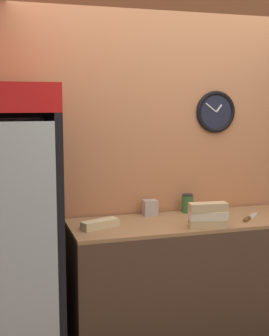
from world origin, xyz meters
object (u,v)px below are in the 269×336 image
(beverage_cooler, at_px, (4,215))
(sandwich_stack_middle, at_px, (208,215))
(sandwich_stack_bottom, at_px, (208,224))
(napkin_dispenser, at_px, (150,208))
(sandwich_flat_left, at_px, (100,224))
(sandwich_stack_top, at_px, (208,207))
(chefs_knife, at_px, (249,218))
(condiment_jar, at_px, (187,203))

(beverage_cooler, bearing_deg, sandwich_stack_middle, -10.62)
(sandwich_stack_bottom, xyz_separation_m, napkin_dispenser, (-0.27, 0.48, 0.03))
(napkin_dispenser, bearing_deg, beverage_cooler, -168.69)
(sandwich_stack_bottom, height_order, sandwich_stack_middle, sandwich_stack_middle)
(sandwich_stack_bottom, relative_size, sandwich_flat_left, 0.96)
(sandwich_stack_top, distance_m, chefs_knife, 0.46)
(chefs_knife, xyz_separation_m, napkin_dispenser, (-0.68, 0.34, 0.05))
(sandwich_stack_middle, xyz_separation_m, napkin_dispenser, (-0.27, 0.48, -0.03))
(sandwich_stack_top, xyz_separation_m, condiment_jar, (0.05, 0.48, -0.08))
(chefs_knife, height_order, condiment_jar, condiment_jar)
(sandwich_flat_left, height_order, napkin_dispenser, napkin_dispenser)
(sandwich_stack_top, relative_size, chefs_knife, 1.04)
(condiment_jar, bearing_deg, sandwich_stack_bottom, -95.81)
(sandwich_stack_top, bearing_deg, beverage_cooler, 169.38)
(sandwich_stack_middle, distance_m, napkin_dispenser, 0.55)
(beverage_cooler, relative_size, sandwich_stack_bottom, 6.75)
(sandwich_stack_bottom, relative_size, napkin_dispenser, 2.36)
(sandwich_stack_top, bearing_deg, sandwich_stack_middle, 0.00)
(sandwich_stack_top, xyz_separation_m, sandwich_flat_left, (-0.73, 0.21, -0.12))
(chefs_knife, bearing_deg, beverage_cooler, 176.39)
(sandwich_stack_bottom, height_order, sandwich_stack_top, sandwich_stack_top)
(beverage_cooler, xyz_separation_m, sandwich_stack_middle, (1.38, -0.26, -0.04))
(chefs_knife, bearing_deg, sandwich_stack_middle, -160.57)
(beverage_cooler, height_order, napkin_dispenser, beverage_cooler)
(sandwich_stack_middle, relative_size, condiment_jar, 1.86)
(sandwich_stack_top, bearing_deg, sandwich_flat_left, 163.87)
(beverage_cooler, bearing_deg, napkin_dispenser, 11.31)
(condiment_jar, bearing_deg, napkin_dispenser, 179.87)
(beverage_cooler, height_order, chefs_knife, beverage_cooler)
(sandwich_stack_middle, bearing_deg, condiment_jar, 84.19)
(sandwich_stack_middle, relative_size, sandwich_flat_left, 0.96)
(sandwich_flat_left, relative_size, condiment_jar, 1.94)
(sandwich_stack_top, relative_size, condiment_jar, 1.85)
(sandwich_stack_top, distance_m, sandwich_flat_left, 0.77)
(chefs_knife, height_order, napkin_dispenser, napkin_dispenser)
(condiment_jar, relative_size, napkin_dispenser, 1.26)
(beverage_cooler, distance_m, sandwich_flat_left, 0.66)
(beverage_cooler, bearing_deg, chefs_knife, -3.61)
(beverage_cooler, xyz_separation_m, sandwich_flat_left, (0.65, -0.05, -0.10))
(napkin_dispenser, bearing_deg, sandwich_stack_middle, -60.82)
(napkin_dispenser, bearing_deg, sandwich_flat_left, -149.72)
(sandwich_stack_bottom, height_order, sandwich_flat_left, sandwich_stack_bottom)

